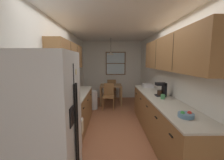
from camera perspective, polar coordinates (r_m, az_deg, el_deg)
name	(u,v)px	position (r m, az deg, el deg)	size (l,w,h in m)	color
ground_plane	(114,120)	(4.33, 0.88, -15.56)	(12.00, 12.00, 0.00)	#995B3D
wall_left	(65,76)	(4.18, -17.93, 1.35)	(0.10, 9.00, 2.55)	silver
wall_right	(163,76)	(4.27, 19.33, 1.42)	(0.10, 9.00, 2.55)	silver
wall_back	(112,70)	(6.64, 0.08, 3.93)	(4.40, 0.10, 2.55)	silver
ceiling_slab	(114,27)	(4.08, 0.95, 20.17)	(4.40, 9.00, 0.08)	white
refrigerator	(45,126)	(2.05, -24.68, -15.99)	(0.76, 0.74, 1.82)	silver
stove_range	(60,132)	(2.83, -19.59, -18.71)	(0.66, 0.58, 1.10)	silver
microwave_over_range	(50,64)	(2.58, -23.18, 5.93)	(0.39, 0.60, 0.35)	silver
counter_left	(76,110)	(3.93, -13.93, -11.20)	(0.64, 1.88, 0.90)	olive
upper_cabinets_left	(68,56)	(3.72, -16.92, 8.94)	(0.33, 1.96, 0.62)	olive
counter_right	(160,117)	(3.53, 18.37, -13.58)	(0.64, 3.18, 0.90)	olive
upper_cabinets_right	(171,53)	(3.31, 22.02, 9.63)	(0.33, 2.86, 0.70)	olive
dining_table	(111,88)	(5.72, -0.44, -3.27)	(0.83, 0.77, 0.75)	olive
dining_chair_near	(109,95)	(5.17, -1.33, -5.85)	(0.43, 0.43, 0.90)	olive
dining_chair_far	(111,88)	(6.33, -0.32, -3.34)	(0.45, 0.45, 0.90)	olive
pendant_light	(111,53)	(5.62, -0.45, 10.38)	(0.28, 0.28, 0.63)	black
back_window	(116,63)	(6.56, 1.43, 6.50)	(0.88, 0.05, 1.02)	brown
trash_bin	(93,100)	(5.22, -7.30, -7.71)	(0.29, 0.29, 0.66)	silver
storage_canister	(69,94)	(3.21, -16.64, -5.39)	(0.12, 0.12, 0.20)	#265999
dish_towel	(82,127)	(2.86, -11.57, -17.48)	(0.02, 0.16, 0.24)	beige
coffee_maker	(162,89)	(3.50, 19.00, -3.39)	(0.22, 0.18, 0.31)	black
mug_by_coffeemaker	(163,97)	(3.26, 19.29, -6.20)	(0.12, 0.09, 0.10)	#3F7F4C
fruit_bowl	(186,115)	(2.38, 27.00, -12.06)	(0.22, 0.22, 0.09)	#597F9E
dish_rack	(148,85)	(4.57, 13.84, -2.10)	(0.28, 0.34, 0.10)	silver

